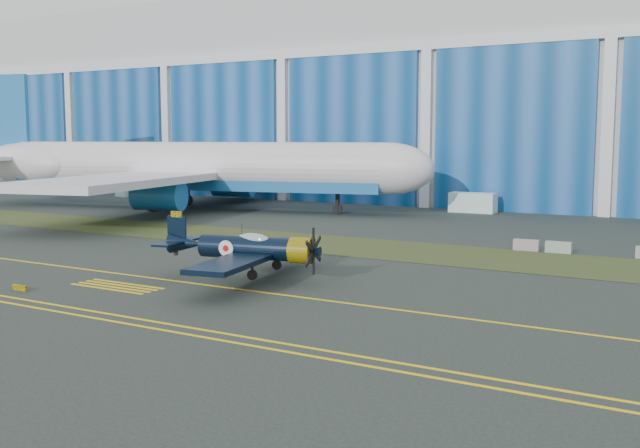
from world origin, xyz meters
The scene contains 14 objects.
ground centered at (0.00, 0.00, 0.00)m, with size 260.00×260.00×0.00m, color #2C342F.
grass_median centered at (0.00, 14.00, 0.02)m, with size 260.00×10.00×0.02m, color #475128.
hangar centered at (0.00, 71.79, 14.96)m, with size 220.00×45.70×30.00m.
taxiway_centreline centered at (0.00, -5.00, 0.01)m, with size 200.00×0.20×0.02m, color yellow.
edge_line_near centered at (0.00, -14.50, 0.01)m, with size 80.00×0.20×0.02m, color yellow.
edge_line_far centered at (0.00, -13.50, 0.01)m, with size 80.00×0.20×0.02m, color yellow.
hold_short_ladder centered at (-18.00, -8.10, 0.01)m, with size 6.00×2.40×0.02m, color yellow, non-canonical shape.
guard_board_left centered at (-22.00, -12.00, 0.17)m, with size 1.20×0.15×0.35m, color yellow.
warbird centered at (-12.27, -2.55, 2.12)m, with size 14.39×16.32×4.24m.
jetliner centered at (-46.45, 32.28, 11.99)m, with size 80.78×73.14×23.99m.
shipping_container centered at (-14.59, 46.31, 1.19)m, with size 5.49×2.19×2.38m, color silver.
cart centered at (-68.65, 42.11, 0.65)m, with size 2.15×1.29×1.29m, color silver.
barrier_a centered at (-0.57, 19.11, 0.45)m, with size 2.00×0.60×0.90m, color gray.
barrier_b centered at (1.96, 19.20, 0.45)m, with size 2.00×0.60×0.90m, color #889D93.
Camera 1 is at (15.65, -40.28, 9.07)m, focal length 42.00 mm.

